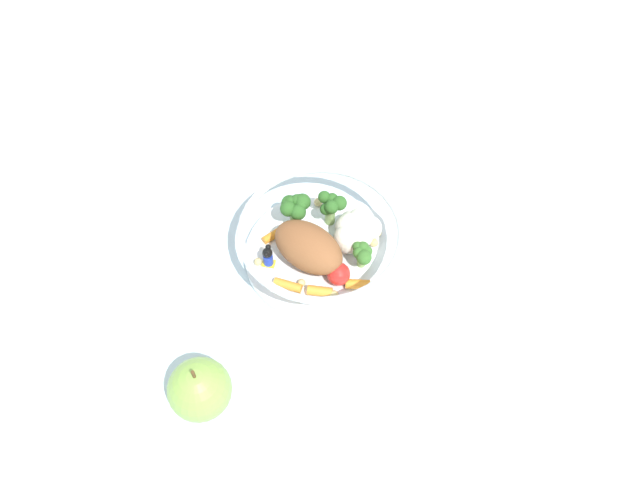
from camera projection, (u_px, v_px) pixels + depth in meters
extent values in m
plane|color=silver|center=(318.00, 259.00, 0.80)|extent=(2.40, 2.40, 0.00)
cylinder|color=white|center=(320.00, 253.00, 0.80)|extent=(0.19, 0.19, 0.01)
torus|color=white|center=(320.00, 229.00, 0.76)|extent=(0.20, 0.20, 0.01)
ellipsoid|color=brown|center=(308.00, 247.00, 0.77)|extent=(0.09, 0.11, 0.05)
cylinder|color=#7FAD5B|center=(361.00, 261.00, 0.78)|extent=(0.01, 0.01, 0.02)
sphere|color=#386B28|center=(359.00, 253.00, 0.76)|extent=(0.01, 0.01, 0.01)
sphere|color=#386B28|center=(364.00, 257.00, 0.75)|extent=(0.02, 0.02, 0.02)
sphere|color=#386B28|center=(367.00, 251.00, 0.76)|extent=(0.01, 0.01, 0.01)
sphere|color=#386B28|center=(363.00, 248.00, 0.76)|extent=(0.02, 0.02, 0.02)
sphere|color=#386B28|center=(358.00, 247.00, 0.76)|extent=(0.01, 0.01, 0.01)
cylinder|color=#8EB766|center=(330.00, 216.00, 0.81)|extent=(0.01, 0.01, 0.02)
sphere|color=#2D6023|center=(326.00, 209.00, 0.79)|extent=(0.02, 0.02, 0.02)
sphere|color=#2D6023|center=(332.00, 207.00, 0.78)|extent=(0.02, 0.02, 0.02)
sphere|color=#2D6023|center=(339.00, 203.00, 0.79)|extent=(0.02, 0.02, 0.02)
sphere|color=#2D6023|center=(332.00, 199.00, 0.79)|extent=(0.02, 0.02, 0.02)
sphere|color=#2D6023|center=(324.00, 197.00, 0.79)|extent=(0.02, 0.02, 0.02)
cylinder|color=#7FAD5B|center=(297.00, 219.00, 0.81)|extent=(0.01, 0.01, 0.03)
sphere|color=#2D6023|center=(288.00, 209.00, 0.78)|extent=(0.02, 0.02, 0.02)
sphere|color=#2D6023|center=(295.00, 214.00, 0.78)|extent=(0.02, 0.02, 0.02)
sphere|color=#2D6023|center=(300.00, 209.00, 0.78)|extent=(0.02, 0.02, 0.02)
sphere|color=#2D6023|center=(302.00, 205.00, 0.78)|extent=(0.01, 0.01, 0.01)
sphere|color=#2D6023|center=(302.00, 202.00, 0.79)|extent=(0.02, 0.02, 0.02)
sphere|color=#2D6023|center=(297.00, 201.00, 0.79)|extent=(0.02, 0.02, 0.02)
sphere|color=#2D6023|center=(291.00, 202.00, 0.79)|extent=(0.02, 0.02, 0.02)
sphere|color=#2D6023|center=(288.00, 203.00, 0.79)|extent=(0.01, 0.01, 0.01)
sphere|color=silver|center=(349.00, 239.00, 0.78)|extent=(0.04, 0.04, 0.04)
sphere|color=silver|center=(356.00, 238.00, 0.78)|extent=(0.03, 0.03, 0.03)
sphere|color=silver|center=(358.00, 234.00, 0.79)|extent=(0.04, 0.04, 0.04)
sphere|color=silver|center=(370.00, 228.00, 0.79)|extent=(0.03, 0.03, 0.03)
sphere|color=silver|center=(360.00, 220.00, 0.79)|extent=(0.03, 0.03, 0.03)
sphere|color=silver|center=(350.00, 221.00, 0.80)|extent=(0.03, 0.03, 0.03)
sphere|color=silver|center=(350.00, 228.00, 0.79)|extent=(0.04, 0.04, 0.04)
cube|color=yellow|center=(269.00, 263.00, 0.78)|extent=(0.02, 0.02, 0.00)
cylinder|color=#1933B2|center=(268.00, 259.00, 0.77)|extent=(0.02, 0.02, 0.02)
sphere|color=black|center=(267.00, 253.00, 0.76)|extent=(0.01, 0.01, 0.01)
sphere|color=black|center=(268.00, 247.00, 0.76)|extent=(0.01, 0.01, 0.01)
sphere|color=black|center=(266.00, 254.00, 0.76)|extent=(0.01, 0.01, 0.01)
cylinder|color=orange|center=(274.00, 235.00, 0.80)|extent=(0.03, 0.01, 0.01)
cylinder|color=orange|center=(358.00, 284.00, 0.76)|extent=(0.03, 0.03, 0.01)
cylinder|color=orange|center=(320.00, 291.00, 0.75)|extent=(0.03, 0.03, 0.01)
cylinder|color=orange|center=(288.00, 285.00, 0.76)|extent=(0.03, 0.03, 0.01)
sphere|color=red|center=(342.00, 272.00, 0.76)|extent=(0.03, 0.03, 0.03)
sphere|color=tan|center=(378.00, 233.00, 0.80)|extent=(0.01, 0.01, 0.01)
sphere|color=tan|center=(335.00, 239.00, 0.80)|extent=(0.01, 0.01, 0.01)
sphere|color=#D1B775|center=(301.00, 283.00, 0.76)|extent=(0.01, 0.01, 0.01)
sphere|color=tan|center=(334.00, 295.00, 0.75)|extent=(0.01, 0.01, 0.01)
sphere|color=#D1B775|center=(299.00, 297.00, 0.75)|extent=(0.01, 0.01, 0.01)
sphere|color=#D1B775|center=(258.00, 262.00, 0.78)|extent=(0.01, 0.01, 0.01)
sphere|color=#D1B775|center=(330.00, 239.00, 0.80)|extent=(0.01, 0.01, 0.01)
sphere|color=tan|center=(374.00, 243.00, 0.80)|extent=(0.01, 0.01, 0.01)
sphere|color=#D1B775|center=(318.00, 202.00, 0.83)|extent=(0.01, 0.01, 0.01)
sphere|color=tan|center=(366.00, 218.00, 0.82)|extent=(0.01, 0.01, 0.01)
sphere|color=#8CB74C|center=(200.00, 389.00, 0.67)|extent=(0.07, 0.07, 0.07)
cylinder|color=brown|center=(193.00, 374.00, 0.64)|extent=(0.00, 0.00, 0.01)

